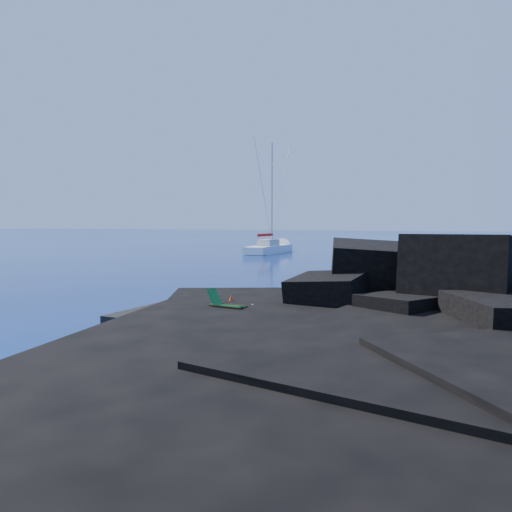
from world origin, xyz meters
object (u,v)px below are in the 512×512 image
at_px(sailboat, 270,253).
at_px(sunbather, 242,306).
at_px(marker_cone, 231,301).
at_px(deck_chair, 228,301).

xyz_separation_m(sailboat, sunbather, (12.91, -41.45, 0.52)).
height_order(sailboat, marker_cone, sailboat).
relative_size(sailboat, deck_chair, 9.14).
relative_size(sailboat, marker_cone, 26.25).
height_order(deck_chair, marker_cone, deck_chair).
bearing_deg(marker_cone, sunbather, -40.21).
relative_size(sailboat, sunbather, 8.06).
bearing_deg(sunbather, sailboat, 101.71).
bearing_deg(deck_chair, sunbather, 84.85).
height_order(sunbather, marker_cone, marker_cone).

